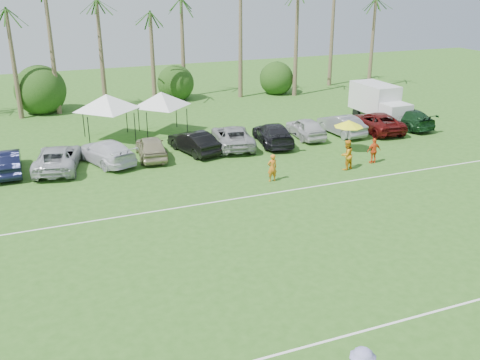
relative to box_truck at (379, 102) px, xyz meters
name	(u,v)px	position (x,y,z in m)	size (l,w,h in m)	color
field_lines	(235,260)	(-18.94, -16.76, -1.55)	(80.00, 12.10, 0.01)	white
palm_tree_4	(57,21)	(-22.94, 13.24, 5.93)	(2.40, 2.40, 8.90)	brown
palm_tree_5	(105,9)	(-18.94, 13.24, 6.80)	(2.40, 2.40, 9.90)	brown
palm_tree_8	(247,16)	(-5.94, 13.24, 5.93)	(2.40, 2.40, 8.90)	brown
palm_tree_9	(295,5)	(-0.94, 13.24, 6.80)	(2.40, 2.40, 9.90)	brown
bush_tree_1	(40,89)	(-24.94, 14.24, 0.24)	(4.00, 4.00, 4.00)	brown
bush_tree_2	(175,80)	(-12.94, 14.24, 0.24)	(4.00, 4.00, 4.00)	brown
bush_tree_3	(271,73)	(-2.94, 14.24, 0.24)	(4.00, 4.00, 4.00)	brown
sideline_player_a	(272,168)	(-13.68, -9.09, -0.75)	(0.59, 0.38, 1.60)	orange
sideline_player_b	(347,155)	(-8.69, -8.94, -0.63)	(0.90, 0.70, 1.84)	orange
sideline_player_c	(374,151)	(-6.48, -8.58, -0.75)	(0.94, 0.39, 1.60)	#DE4E18
box_truck	(379,102)	(0.00, 0.00, 0.00)	(2.26, 5.67, 2.91)	silver
canopy_tent_left	(106,94)	(-20.95, 2.65, 1.75)	(4.76, 4.76, 3.86)	black
canopy_tent_right	(161,92)	(-17.02, 2.87, 1.57)	(4.50, 4.50, 3.65)	black
market_umbrella	(349,123)	(-6.74, -6.00, 0.39)	(1.95, 1.95, 2.17)	black
parked_car_1	(7,162)	(-27.66, -2.12, -0.83)	(1.54, 4.42, 1.46)	black
parked_car_2	(58,158)	(-24.81, -2.47, -0.83)	(2.42, 5.24, 1.46)	#B1B2B7
parked_car_3	(106,152)	(-21.96, -2.35, -0.83)	(2.04, 5.02, 1.46)	silver
parked_car_4	(151,147)	(-19.10, -2.44, -0.83)	(1.72, 4.27, 1.46)	tan
parked_car_5	(194,142)	(-16.25, -2.36, -0.83)	(1.54, 4.42, 1.46)	black
parked_car_6	(232,136)	(-13.40, -2.10, -0.83)	(2.42, 5.24, 1.46)	#9B9B9B
parked_car_7	(273,134)	(-10.55, -2.52, -0.83)	(2.04, 5.02, 1.46)	black
parked_car_8	(306,128)	(-7.69, -1.97, -0.83)	(1.72, 4.27, 1.46)	silver
parked_car_9	(341,125)	(-4.84, -2.19, -0.83)	(1.54, 4.42, 1.46)	gray
parked_car_10	(376,122)	(-1.99, -2.49, -0.83)	(2.42, 5.24, 1.46)	#500E0D
parked_car_11	(406,118)	(0.86, -2.34, -0.83)	(2.04, 5.02, 1.46)	#133418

